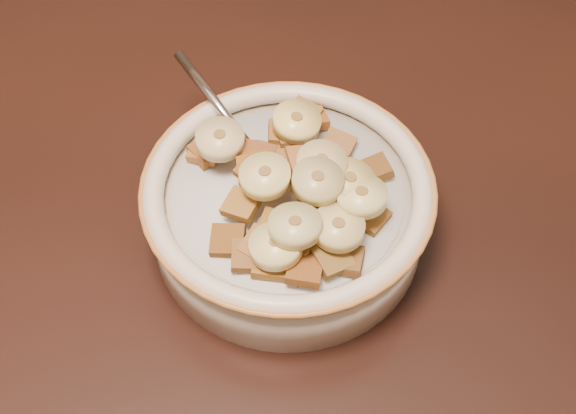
{
  "coord_description": "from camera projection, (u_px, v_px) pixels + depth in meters",
  "views": [
    {
      "loc": [
        0.1,
        -0.24,
        1.19
      ],
      "look_at": [
        0.12,
        0.07,
        0.78
      ],
      "focal_mm": 50.0,
      "sensor_mm": 36.0,
      "label": 1
    }
  ],
  "objects": [
    {
      "name": "banana_slice_9",
      "position": [
        349.0,
        186.0,
        0.48
      ],
      "size": [
        0.04,
        0.04,
        0.01
      ],
      "primitive_type": "cylinder",
      "rotation": [
        0.11,
        0.05,
        1.99
      ],
      "color": "#CCBE6E",
      "rests_on": "milk"
    },
    {
      "name": "cereal_square_1",
      "position": [
        287.0,
        224.0,
        0.48
      ],
      "size": [
        0.03,
        0.03,
        0.01
      ],
      "primitive_type": "cube",
      "rotation": [
        0.18,
        -0.0,
        0.31
      ],
      "color": "olive",
      "rests_on": "milk"
    },
    {
      "name": "cereal_square_10",
      "position": [
        275.0,
        227.0,
        0.47
      ],
      "size": [
        0.03,
        0.03,
        0.01
      ],
      "primitive_type": "cube",
      "rotation": [
        -0.06,
        -0.18,
        2.75
      ],
      "color": "#8C5F16",
      "rests_on": "milk"
    },
    {
      "name": "cereal_square_11",
      "position": [
        370.0,
        217.0,
        0.49
      ],
      "size": [
        0.03,
        0.03,
        0.01
      ],
      "primitive_type": "cube",
      "rotation": [
        -0.01,
        -0.09,
        2.41
      ],
      "color": "olive",
      "rests_on": "milk"
    },
    {
      "name": "cereal_square_5",
      "position": [
        291.0,
        164.0,
        0.49
      ],
      "size": [
        0.02,
        0.02,
        0.01
      ],
      "primitive_type": "cube",
      "rotation": [
        -0.16,
        -0.1,
        1.38
      ],
      "color": "brown",
      "rests_on": "milk"
    },
    {
      "name": "banana_slice_6",
      "position": [
        265.0,
        176.0,
        0.48
      ],
      "size": [
        0.04,
        0.04,
        0.01
      ],
      "primitive_type": "cylinder",
      "rotation": [
        -0.02,
        0.07,
        2.88
      ],
      "color": "#F4E088",
      "rests_on": "milk"
    },
    {
      "name": "banana_slice_8",
      "position": [
        361.0,
        196.0,
        0.47
      ],
      "size": [
        0.04,
        0.04,
        0.01
      ],
      "primitive_type": "cylinder",
      "rotation": [
        -0.07,
        0.12,
        0.86
      ],
      "color": "beige",
      "rests_on": "milk"
    },
    {
      "name": "milk",
      "position": [
        288.0,
        195.0,
        0.51
      ],
      "size": [
        0.15,
        0.15,
        0.0
      ],
      "primitive_type": "cylinder",
      "color": "silver",
      "rests_on": "cereal_bowl"
    },
    {
      "name": "banana_slice_7",
      "position": [
        338.0,
        228.0,
        0.46
      ],
      "size": [
        0.04,
        0.04,
        0.01
      ],
      "primitive_type": "cylinder",
      "rotation": [
        0.02,
        0.06,
        0.73
      ],
      "color": "#E7CA86",
      "rests_on": "milk"
    },
    {
      "name": "cereal_square_16",
      "position": [
        346.0,
        260.0,
        0.47
      ],
      "size": [
        0.03,
        0.03,
        0.01
      ],
      "primitive_type": "cube",
      "rotation": [
        0.13,
        0.11,
        2.86
      ],
      "color": "brown",
      "rests_on": "milk"
    },
    {
      "name": "banana_slice_1",
      "position": [
        297.0,
        122.0,
        0.51
      ],
      "size": [
        0.04,
        0.04,
        0.02
      ],
      "primitive_type": "cylinder",
      "rotation": [
        0.13,
        -0.1,
        2.08
      ],
      "color": "#FFE17C",
      "rests_on": "milk"
    },
    {
      "name": "cereal_square_29",
      "position": [
        254.0,
        169.0,
        0.49
      ],
      "size": [
        0.02,
        0.02,
        0.01
      ],
      "primitive_type": "cube",
      "rotation": [
        -0.21,
        -0.12,
        1.62
      ],
      "color": "brown",
      "rests_on": "milk"
    },
    {
      "name": "cereal_square_8",
      "position": [
        260.0,
        246.0,
        0.47
      ],
      "size": [
        0.03,
        0.03,
        0.01
      ],
      "primitive_type": "cube",
      "rotation": [
        0.15,
        -0.14,
        0.96
      ],
      "color": "olive",
      "rests_on": "milk"
    },
    {
      "name": "banana_slice_0",
      "position": [
        276.0,
        246.0,
        0.46
      ],
      "size": [
        0.04,
        0.04,
        0.01
      ],
      "primitive_type": "cylinder",
      "rotation": [
        -0.11,
        -0.02,
        0.64
      ],
      "color": "#FDF28E",
      "rests_on": "milk"
    },
    {
      "name": "cereal_square_24",
      "position": [
        294.0,
        136.0,
        0.51
      ],
      "size": [
        0.02,
        0.02,
        0.01
      ],
      "primitive_type": "cube",
      "rotation": [
        0.01,
        0.15,
        1.67
      ],
      "color": "brown",
      "rests_on": "milk"
    },
    {
      "name": "cereal_square_6",
      "position": [
        314.0,
        188.0,
        0.48
      ],
      "size": [
        0.03,
        0.03,
        0.01
      ],
      "primitive_type": "cube",
      "rotation": [
        -0.06,
        -0.12,
        2.33
      ],
      "color": "brown",
      "rests_on": "milk"
    },
    {
      "name": "banana_slice_4",
      "position": [
        318.0,
        181.0,
        0.47
      ],
      "size": [
        0.04,
        0.04,
        0.01
      ],
      "primitive_type": "cylinder",
      "rotation": [
        0.08,
        -0.08,
        1.97
      ],
      "color": "tan",
      "rests_on": "milk"
    },
    {
      "name": "spoon",
      "position": [
        262.0,
        163.0,
        0.52
      ],
      "size": [
        0.05,
        0.05,
        0.01
      ],
      "primitive_type": "ellipsoid",
      "rotation": [
        0.0,
        0.0,
        3.69
      ],
      "color": "#BEBEBE",
      "rests_on": "cereal_bowl"
    },
    {
      "name": "cereal_square_18",
      "position": [
        303.0,
        265.0,
        0.47
      ],
      "size": [
        0.03,
        0.03,
        0.01
      ],
      "primitive_type": "cube",
      "rotation": [
        0.09,
        -0.12,
        2.06
      ],
      "color": "olive",
      "rests_on": "milk"
    },
    {
      "name": "cereal_square_0",
      "position": [
        313.0,
        206.0,
        0.48
      ],
      "size": [
        0.03,
        0.03,
        0.01
      ],
      "primitive_type": "cube",
      "rotation": [
        0.09,
        0.15,
        2.82
      ],
      "color": "#9C6C1C",
      "rests_on": "milk"
    },
    {
      "name": "banana_slice_5",
      "position": [
        295.0,
        226.0,
        0.46
      ],
      "size": [
        0.04,
        0.04,
        0.02
      ],
      "primitive_type": "cylinder",
      "rotation": [
        0.12,
        0.11,
        2.37
      ],
      "color": "beige",
      "rests_on": "milk"
    },
    {
      "name": "cereal_square_22",
      "position": [
        258.0,
        157.0,
        0.5
      ],
      "size": [
        0.03,
        0.03,
        0.01
      ],
      "primitive_type": "cube",
      "rotation": [
        0.09,
        -0.08,
        1.29
      ],
      "color": "brown",
      "rests_on": "milk"
    },
    {
      "name": "cereal_square_30",
      "position": [
        305.0,
        270.0,
        0.46
      ],
      "size": [
        0.02,
        0.02,
        0.01
      ],
      "primitive_type": "cube",
      "rotation": [
        0.04,
        0.08,
        1.33
      ],
      "color": "brown",
      "rests_on": "milk"
    },
    {
      "name": "banana_slice_3",
      "position": [
        322.0,
        164.0,
        0.48
      ],
      "size": [
        0.04,
        0.04,
        0.01
      ],
      "primitive_type": "cylinder",
      "rotation": [
        -0.09,
        -0.07,
        2.95
      ],
      "color": "tan",
      "rests_on": "milk"
    },
    {
      "name": "cereal_square_2",
      "position": [
        228.0,
        240.0,
        0.48
      ],
      "size": [
        0.02,
        0.02,
        0.01
      ],
      "primitive_type": "cube",
      "rotation": [
        -0.15,
        0.09,
        2.99
      ],
      "color": "#613910",
      "rests_on": "milk"
    },
    {
      "name": "table",
      "position": [
        107.0,
        356.0,
        0.51
      ],
      "size": [
        1.4,
        0.9,
        0.04
      ],
      "primitive_type": "cube",
      "rotation": [
        0.0,
        0.0,
        -0.0
      ],
      "color": "black",
      "rests_on": "floor"
    },
    {
      "name": "cereal_square_9",
      "position": [
        303.0,
        115.0,
        0.54
      ],
      "size": [
        0.03,
        0.03,
        0.01
      ],
      "primitive_type": "cube",
      "rotation": [
        -0.22,
        -0.13,
        2.52
      ],
      "color": "brown",
      "rests_on": "milk"
    },
    {
      "name": "cereal_square_3",
      "position": [
        298.0,
        241.0,
        0.47
      ],
      "size": [
        0.03,
        0.03,
        0.01
      ],
      "primitive_type": "cube",
      "rotation": [
        0.15,
        0.02,
        2.65
      ],
      "color": "brown",
      "rests_on": "milk"
    },
    {
      "name": "chair",
      "position": [
        67.0,
        53.0,
        1.09
      ],
      "size": [
        0.42,
        0.42,
        0.9
      ],
      "primitive_type": "cube",
      "rotation": [
        0.0,
        0.0,
        -0.06
      ],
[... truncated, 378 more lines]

